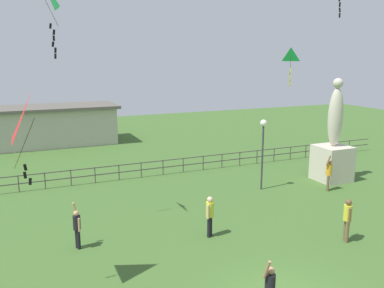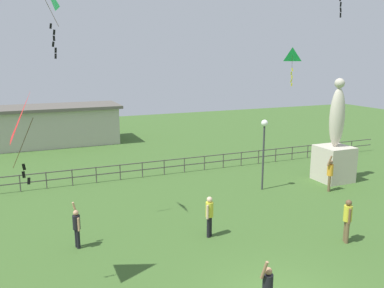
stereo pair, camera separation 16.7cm
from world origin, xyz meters
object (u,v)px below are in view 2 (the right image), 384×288
(statue_monument, at_px, (334,151))
(lamppost, at_px, (264,138))
(person_4, at_px, (209,214))
(person_3, at_px, (77,226))
(kite_0, at_px, (292,57))
(kite_1, at_px, (33,120))
(person_0, at_px, (330,173))
(person_2, at_px, (347,218))

(statue_monument, distance_m, lamppost, 4.84)
(statue_monument, relative_size, person_4, 3.53)
(lamppost, bearing_deg, statue_monument, -2.46)
(person_3, distance_m, kite_0, 15.46)
(kite_1, bearing_deg, person_3, 65.56)
(person_3, distance_m, person_4, 5.13)
(statue_monument, xyz_separation_m, kite_1, (-16.19, -5.72, 3.60))
(person_0, relative_size, person_4, 1.20)
(person_0, bearing_deg, person_4, -162.88)
(lamppost, height_order, person_0, lamppost)
(lamppost, relative_size, person_0, 1.91)
(statue_monument, bearing_deg, lamppost, 177.54)
(statue_monument, xyz_separation_m, person_4, (-9.90, -4.00, -0.82))
(kite_0, bearing_deg, person_0, -86.81)
(person_0, relative_size, kite_1, 0.77)
(person_2, xyz_separation_m, kite_0, (3.48, 8.68, 6.10))
(statue_monument, xyz_separation_m, person_0, (-1.52, -1.42, -0.77))
(kite_1, bearing_deg, statue_monument, 19.47)
(statue_monument, height_order, person_2, statue_monument)
(statue_monument, distance_m, person_0, 2.22)
(person_4, bearing_deg, statue_monument, 22.00)
(person_2, distance_m, person_3, 10.37)
(person_3, relative_size, kite_0, 0.80)
(lamppost, distance_m, person_4, 6.94)
(lamppost, xyz_separation_m, person_4, (-5.19, -4.20, -1.89))
(person_4, height_order, kite_1, kite_1)
(person_2, relative_size, kite_1, 0.67)
(person_0, distance_m, kite_1, 15.90)
(person_2, bearing_deg, lamppost, 85.92)
(lamppost, bearing_deg, person_4, -140.99)
(person_3, xyz_separation_m, kite_1, (-1.26, -2.77, 4.50))
(person_0, bearing_deg, kite_0, 93.19)
(person_0, xyz_separation_m, person_3, (-13.41, -1.53, -0.13))
(person_3, xyz_separation_m, kite_0, (13.21, 5.09, 6.21))
(person_4, bearing_deg, lamppost, 39.01)
(lamppost, height_order, person_2, lamppost)
(person_4, bearing_deg, kite_1, -164.69)
(person_0, relative_size, person_2, 1.16)
(person_4, relative_size, kite_0, 0.76)
(statue_monument, bearing_deg, person_4, -158.00)
(lamppost, distance_m, kite_1, 13.16)
(person_0, height_order, person_3, person_0)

